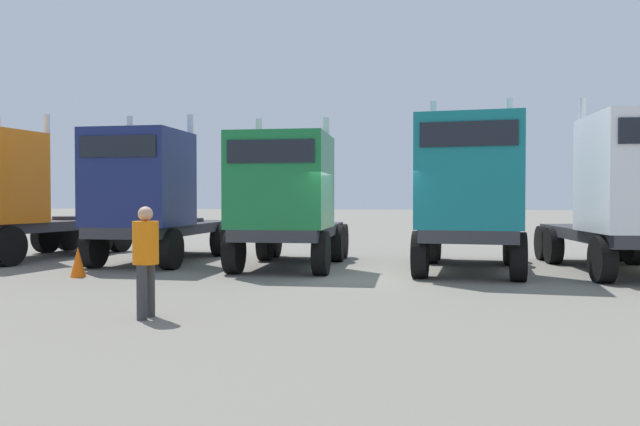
{
  "coord_description": "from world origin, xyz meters",
  "views": [
    {
      "loc": [
        1.77,
        -14.62,
        1.85
      ],
      "look_at": [
        -1.6,
        2.28,
        1.47
      ],
      "focal_mm": 34.33,
      "sensor_mm": 36.0,
      "label": 1
    }
  ],
  "objects_px": {
    "semi_truck_orange": "(8,195)",
    "traffic_cone_near": "(78,262)",
    "visitor_in_hivis": "(146,254)",
    "semi_truck_white": "(634,193)",
    "semi_truck_green": "(286,199)",
    "semi_truck_teal": "(469,194)",
    "semi_truck_navy": "(151,197)"
  },
  "relations": [
    {
      "from": "semi_truck_orange",
      "to": "traffic_cone_near",
      "type": "distance_m",
      "value": 5.45
    },
    {
      "from": "visitor_in_hivis",
      "to": "traffic_cone_near",
      "type": "bearing_deg",
      "value": 130.49
    },
    {
      "from": "semi_truck_white",
      "to": "semi_truck_green",
      "type": "bearing_deg",
      "value": -94.06
    },
    {
      "from": "semi_truck_orange",
      "to": "visitor_in_hivis",
      "type": "xyz_separation_m",
      "value": [
        8.23,
        -7.37,
        -0.96
      ]
    },
    {
      "from": "semi_truck_teal",
      "to": "visitor_in_hivis",
      "type": "xyz_separation_m",
      "value": [
        -5.19,
        -6.77,
        -0.97
      ]
    },
    {
      "from": "semi_truck_teal",
      "to": "traffic_cone_near",
      "type": "relative_size",
      "value": 8.27
    },
    {
      "from": "visitor_in_hivis",
      "to": "traffic_cone_near",
      "type": "relative_size",
      "value": 2.41
    },
    {
      "from": "semi_truck_green",
      "to": "visitor_in_hivis",
      "type": "xyz_separation_m",
      "value": [
        -0.47,
        -6.9,
        -0.86
      ]
    },
    {
      "from": "semi_truck_orange",
      "to": "visitor_in_hivis",
      "type": "distance_m",
      "value": 11.09
    },
    {
      "from": "semi_truck_orange",
      "to": "traffic_cone_near",
      "type": "bearing_deg",
      "value": 61.57
    },
    {
      "from": "semi_truck_teal",
      "to": "visitor_in_hivis",
      "type": "height_order",
      "value": "semi_truck_teal"
    },
    {
      "from": "traffic_cone_near",
      "to": "semi_truck_white",
      "type": "bearing_deg",
      "value": 11.54
    },
    {
      "from": "semi_truck_green",
      "to": "semi_truck_white",
      "type": "distance_m",
      "value": 8.55
    },
    {
      "from": "semi_truck_teal",
      "to": "traffic_cone_near",
      "type": "distance_m",
      "value": 9.63
    },
    {
      "from": "semi_truck_orange",
      "to": "semi_truck_green",
      "type": "bearing_deg",
      "value": 93.84
    },
    {
      "from": "semi_truck_orange",
      "to": "visitor_in_hivis",
      "type": "height_order",
      "value": "semi_truck_orange"
    },
    {
      "from": "semi_truck_green",
      "to": "semi_truck_teal",
      "type": "distance_m",
      "value": 4.72
    },
    {
      "from": "semi_truck_teal",
      "to": "semi_truck_orange",
      "type": "bearing_deg",
      "value": -88.99
    },
    {
      "from": "semi_truck_navy",
      "to": "semi_truck_white",
      "type": "relative_size",
      "value": 0.96
    },
    {
      "from": "semi_truck_white",
      "to": "visitor_in_hivis",
      "type": "bearing_deg",
      "value": -56.95
    },
    {
      "from": "semi_truck_white",
      "to": "semi_truck_orange",
      "type": "bearing_deg",
      "value": -96.01
    },
    {
      "from": "semi_truck_navy",
      "to": "traffic_cone_near",
      "type": "distance_m",
      "value": 3.45
    },
    {
      "from": "semi_truck_green",
      "to": "semi_truck_teal",
      "type": "xyz_separation_m",
      "value": [
        4.71,
        -0.13,
        0.11
      ]
    },
    {
      "from": "semi_truck_orange",
      "to": "semi_truck_green",
      "type": "height_order",
      "value": "semi_truck_orange"
    },
    {
      "from": "semi_truck_navy",
      "to": "semi_truck_teal",
      "type": "relative_size",
      "value": 1.07
    },
    {
      "from": "semi_truck_teal",
      "to": "semi_truck_white",
      "type": "xyz_separation_m",
      "value": [
        3.83,
        0.25,
        0.01
      ]
    },
    {
      "from": "semi_truck_navy",
      "to": "semi_truck_green",
      "type": "height_order",
      "value": "semi_truck_navy"
    },
    {
      "from": "visitor_in_hivis",
      "to": "semi_truck_teal",
      "type": "bearing_deg",
      "value": 50.57
    },
    {
      "from": "visitor_in_hivis",
      "to": "semi_truck_navy",
      "type": "bearing_deg",
      "value": 114.25
    },
    {
      "from": "semi_truck_green",
      "to": "visitor_in_hivis",
      "type": "relative_size",
      "value": 3.34
    },
    {
      "from": "semi_truck_orange",
      "to": "visitor_in_hivis",
      "type": "bearing_deg",
      "value": 55.09
    },
    {
      "from": "semi_truck_orange",
      "to": "semi_truck_navy",
      "type": "relative_size",
      "value": 1.02
    }
  ]
}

